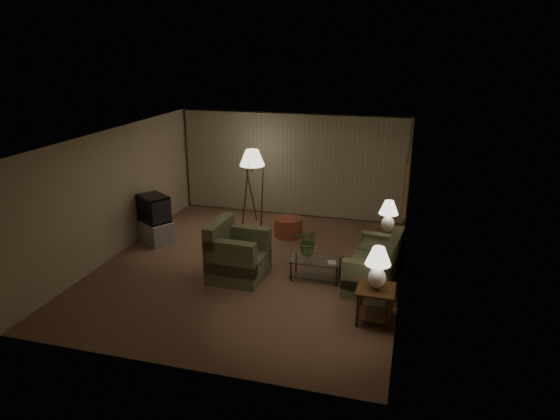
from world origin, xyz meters
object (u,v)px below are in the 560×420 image
object	(u,v)px
side_table_near	(376,298)
side_table_far	(386,241)
crt_tv	(154,208)
floor_lamp	(253,186)
armchair	(239,256)
table_lamp_near	(378,264)
vase	(308,255)
table_lamp_far	(388,214)
tv_cabinet	(156,231)
coffee_table	(316,266)
sofa	(374,266)
ottoman	(288,227)

from	to	relation	value
side_table_near	side_table_far	size ratio (longest dim) A/B	1.02
crt_tv	floor_lamp	bearing A→B (deg)	75.94
floor_lamp	armchair	bearing A→B (deg)	-77.09
table_lamp_near	vase	distance (m)	1.95
table_lamp_far	tv_cabinet	world-z (taller)	table_lamp_far
coffee_table	floor_lamp	xyz separation A→B (m)	(-2.15, 2.64, 0.73)
armchair	table_lamp_near	distance (m)	2.93
coffee_table	vase	bearing A→B (deg)	180.00
sofa	armchair	bearing A→B (deg)	-73.80
side_table_near	table_lamp_near	bearing A→B (deg)	0.00
side_table_far	ottoman	bearing A→B (deg)	162.40
armchair	table_lamp_far	distance (m)	3.23
side_table_far	tv_cabinet	xyz separation A→B (m)	(-5.20, -0.41, -0.14)
side_table_near	coffee_table	distance (m)	1.77
side_table_near	tv_cabinet	xyz separation A→B (m)	(-5.20, 2.19, -0.17)
ottoman	crt_tv	bearing A→B (deg)	-158.12
sofa	table_lamp_far	size ratio (longest dim) A/B	2.68
armchair	crt_tv	xyz separation A→B (m)	(-2.48, 1.24, 0.36)
sofa	table_lamp_near	bearing A→B (deg)	13.69
table_lamp_far	side_table_near	bearing A→B (deg)	-90.00
side_table_near	coffee_table	bearing A→B (deg)	134.86
ottoman	table_lamp_far	bearing A→B (deg)	-17.60
side_table_near	ottoman	bearing A→B (deg)	124.92
side_table_far	tv_cabinet	world-z (taller)	side_table_far
ottoman	vase	xyz separation A→B (m)	(0.94, -2.09, 0.27)
armchair	table_lamp_far	bearing A→B (deg)	-56.71
tv_cabinet	ottoman	xyz separation A→B (m)	(2.87, 1.15, -0.03)
table_lamp_far	floor_lamp	distance (m)	3.63
table_lamp_far	tv_cabinet	bearing A→B (deg)	-175.46
armchair	side_table_near	distance (m)	2.88
table_lamp_near	coffee_table	distance (m)	1.92
table_lamp_near	table_lamp_far	xyz separation A→B (m)	(0.00, 2.60, -0.01)
crt_tv	ottoman	size ratio (longest dim) A/B	1.31
table_lamp_far	vase	distance (m)	2.01
ottoman	table_lamp_near	bearing A→B (deg)	-55.08
coffee_table	armchair	bearing A→B (deg)	-168.50
table_lamp_far	vase	size ratio (longest dim) A/B	4.74
side_table_far	floor_lamp	size ratio (longest dim) A/B	0.31
armchair	coffee_table	distance (m)	1.51
side_table_near	vase	distance (m)	1.87
vase	sofa	bearing A→B (deg)	4.60
floor_lamp	vase	size ratio (longest dim) A/B	13.08
sofa	floor_lamp	size ratio (longest dim) A/B	0.97
sofa	side_table_far	xyz separation A→B (m)	(0.15, 1.25, 0.03)
side_table_far	coffee_table	distance (m)	1.84
side_table_far	tv_cabinet	size ratio (longest dim) A/B	0.59
floor_lamp	vase	xyz separation A→B (m)	(2.00, -2.64, -0.51)
table_lamp_near	coffee_table	bearing A→B (deg)	134.86
table_lamp_far	side_table_far	bearing A→B (deg)	0.00
armchair	ottoman	size ratio (longest dim) A/B	1.70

